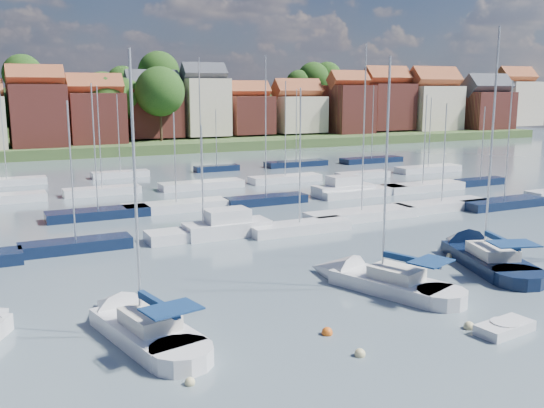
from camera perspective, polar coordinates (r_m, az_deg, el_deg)
ground at (r=69.80m, az=-6.23°, el=0.99°), size 260.00×260.00×0.00m
sailboat_left at (r=31.28m, az=-12.82°, el=-11.01°), size 5.07×11.24×14.81m
sailboat_centre at (r=37.63m, az=9.35°, el=-7.11°), size 6.50×11.20×14.82m
sailboat_navy at (r=45.10m, az=18.71°, el=-4.53°), size 6.96×12.83×17.17m
tender at (r=32.51m, az=21.05°, el=-10.82°), size 3.22×1.81×0.66m
buoy_a at (r=25.91m, az=-7.73°, el=-16.49°), size 0.43×0.43×0.43m
buoy_b at (r=28.38m, az=8.27°, el=-13.97°), size 0.50×0.50×0.50m
buoy_c at (r=30.44m, az=5.20°, el=-12.13°), size 0.55×0.55×0.55m
buoy_d at (r=32.53m, az=18.05°, el=-11.09°), size 0.55×0.55×0.55m
buoy_e at (r=45.06m, az=16.38°, el=-4.87°), size 0.48×0.48×0.48m
marina_field at (r=65.94m, az=-3.25°, el=0.83°), size 79.62×41.41×15.93m
far_shore_town at (r=159.69m, az=-16.84°, el=7.76°), size 212.46×90.00×22.27m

